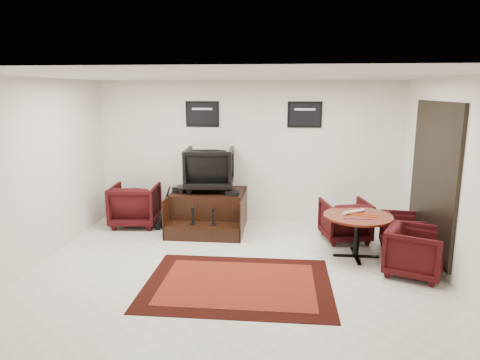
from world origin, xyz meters
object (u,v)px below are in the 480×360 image
shine_podium (209,211)px  meeting_table (358,220)px  shine_chair (209,167)px  armchair_side (135,203)px  table_chair_back (345,218)px  table_chair_window (403,230)px  table_chair_corner (415,249)px

shine_podium → meeting_table: 2.88m
shine_chair → meeting_table: shine_chair is taller
shine_chair → armchair_side: 1.64m
shine_chair → table_chair_back: size_ratio=1.16×
meeting_table → table_chair_window: bearing=25.2°
shine_chair → table_chair_corner: bearing=144.9°
table_chair_back → table_chair_window: 0.99m
armchair_side → meeting_table: size_ratio=0.85×
armchair_side → table_chair_window: 4.95m
meeting_table → table_chair_window: (0.82, 0.38, -0.27)m
meeting_table → table_chair_back: (-0.07, 0.81, -0.21)m
shine_chair → armchair_side: bearing=0.5°
table_chair_back → table_chair_window: table_chair_back is taller
table_chair_window → table_chair_corner: bearing=-179.6°
table_chair_window → table_chair_corner: size_ratio=0.88×
shine_podium → meeting_table: (2.58, -1.25, 0.28)m
table_chair_window → armchair_side: bearing=85.8°
meeting_table → table_chair_window: 0.94m
meeting_table → armchair_side: bearing=162.4°
armchair_side → table_chair_corner: (4.76, -1.90, -0.06)m
armchair_side → table_chair_corner: bearing=153.7°
armchair_side → table_chair_corner: 5.12m
meeting_table → table_chair_corner: size_ratio=1.37×
table_chair_back → table_chair_window: bearing=143.0°
shine_chair → armchair_side: size_ratio=1.03×
shine_podium → shine_chair: 0.86m
table_chair_corner → armchair_side: bearing=92.4°
shine_podium → shine_chair: (0.00, 0.14, 0.85)m
meeting_table → table_chair_corner: 0.96m
shine_podium → table_chair_window: 3.50m
shine_podium → table_chair_window: shine_podium is taller
table_chair_window → table_chair_corner: table_chair_corner is taller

